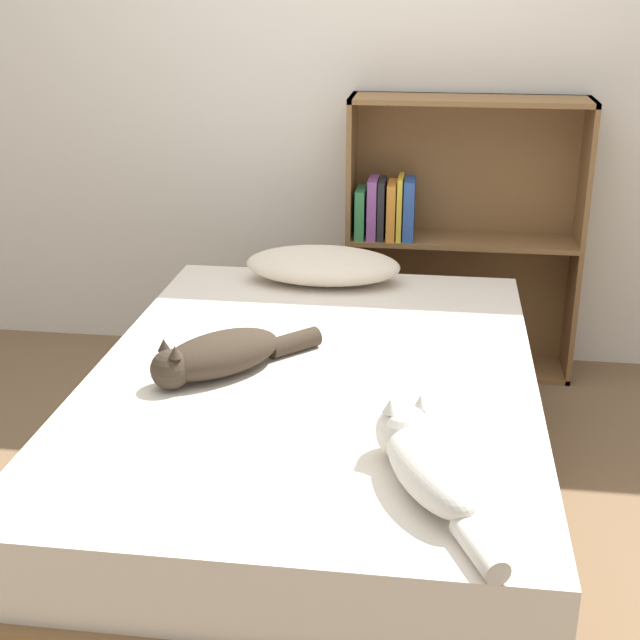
% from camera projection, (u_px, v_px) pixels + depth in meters
% --- Properties ---
extents(ground_plane, '(8.00, 8.00, 0.00)m').
position_uv_depth(ground_plane, '(314.00, 523.00, 2.75)').
color(ground_plane, brown).
extents(wall_back, '(8.00, 0.06, 2.50)m').
position_uv_depth(wall_back, '(362.00, 61.00, 3.59)').
color(wall_back, silver).
rests_on(wall_back, ground_plane).
extents(bed, '(1.30, 1.87, 0.52)m').
position_uv_depth(bed, '(314.00, 450.00, 2.66)').
color(bed, brown).
rests_on(bed, ground_plane).
extents(pillow, '(0.57, 0.28, 0.13)m').
position_uv_depth(pillow, '(323.00, 266.00, 3.25)').
color(pillow, beige).
rests_on(pillow, bed).
extents(cat_light, '(0.30, 0.53, 0.16)m').
position_uv_depth(cat_light, '(425.00, 461.00, 1.97)').
color(cat_light, beige).
rests_on(cat_light, bed).
extents(cat_dark, '(0.45, 0.45, 0.14)m').
position_uv_depth(cat_dark, '(218.00, 355.00, 2.51)').
color(cat_dark, '#33281E').
rests_on(cat_dark, bed).
extents(bookshelf, '(0.94, 0.26, 1.14)m').
position_uv_depth(bookshelf, '(453.00, 233.00, 3.66)').
color(bookshelf, brown).
rests_on(bookshelf, ground_plane).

